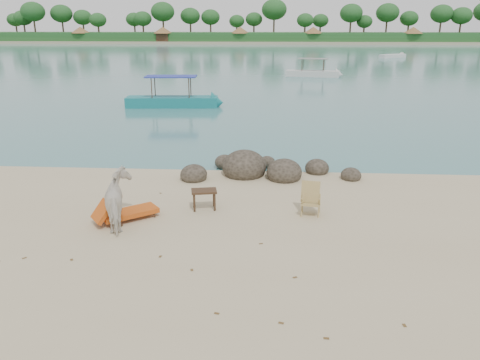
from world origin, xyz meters
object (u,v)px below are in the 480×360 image
at_px(cow, 120,201).
at_px(deck_chair, 311,201).
at_px(lounge_chair, 130,210).
at_px(boat_near, 171,81).
at_px(side_table, 204,201).
at_px(boulders, 258,170).

bearing_deg(cow, deck_chair, 171.39).
relative_size(lounge_chair, boat_near, 0.28).
bearing_deg(side_table, deck_chair, -15.37).
bearing_deg(deck_chair, boat_near, 121.70).
bearing_deg(boat_near, lounge_chair, -86.17).
height_order(boulders, cow, cow).
xyz_separation_m(boulders, cow, (-3.47, -4.64, 0.49)).
bearing_deg(deck_chair, boulders, 122.50).
bearing_deg(side_table, boulders, 55.58).
bearing_deg(boulders, lounge_chair, -128.70).
distance_m(lounge_chair, deck_chair, 4.98).
bearing_deg(boulders, side_table, -113.37).
height_order(lounge_chair, deck_chair, deck_chair).
bearing_deg(side_table, lounge_chair, -167.04).
xyz_separation_m(deck_chair, boat_near, (-7.64, 18.28, 1.18)).
bearing_deg(cow, boat_near, -102.72).
bearing_deg(lounge_chair, boulders, 13.51).
distance_m(boulders, cow, 5.82).
xyz_separation_m(cow, boat_near, (-2.61, 19.33, 0.91)).
distance_m(cow, side_table, 2.43).
bearing_deg(lounge_chair, boat_near, 60.36).
bearing_deg(boat_near, side_table, -79.92).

